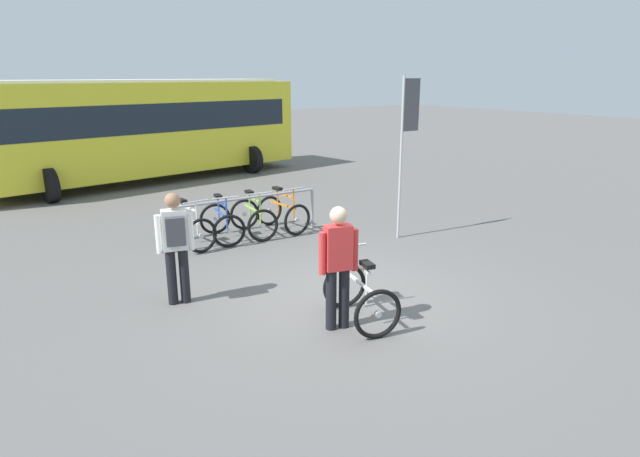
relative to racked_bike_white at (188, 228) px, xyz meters
name	(u,v)px	position (x,y,z in m)	size (l,w,h in m)	color
ground_plane	(347,298)	(0.99, -3.76, -0.37)	(80.00, 80.00, 0.00)	#605E5B
bike_rack_rail	(246,207)	(1.15, -0.20, 0.30)	(3.21, 0.13, 0.88)	#99999E
racked_bike_white	(188,228)	(0.00, 0.00, 0.00)	(0.77, 1.16, 0.97)	black
racked_bike_blue	(222,223)	(0.70, -0.02, 0.00)	(0.83, 1.21, 0.98)	black
racked_bike_lime	(253,218)	(1.40, -0.03, 0.00)	(0.78, 1.18, 0.98)	black
racked_bike_orange	(283,213)	(2.10, -0.05, 0.00)	(0.75, 1.15, 0.97)	black
featured_bicycle	(356,285)	(0.65, -4.38, 0.12)	(0.89, 1.25, 1.09)	black
person_with_featured_bike	(338,263)	(0.27, -4.47, 0.54)	(0.51, 0.28, 1.64)	black
pedestrian_with_backpack	(176,242)	(-1.14, -2.52, 0.57)	(0.51, 0.40, 1.64)	black
bus_distant	(142,124)	(1.50, 7.38, 1.37)	(10.26, 4.37, 3.08)	yellow
banner_flag	(407,127)	(3.88, -1.86, 1.86)	(0.45, 0.05, 3.20)	#B2B2B7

